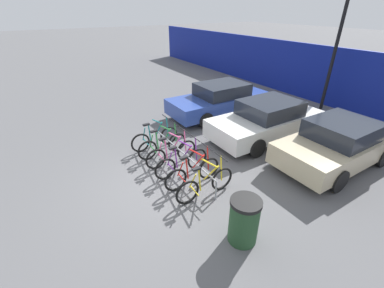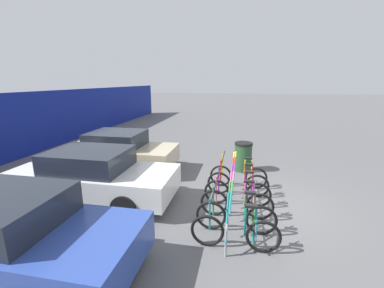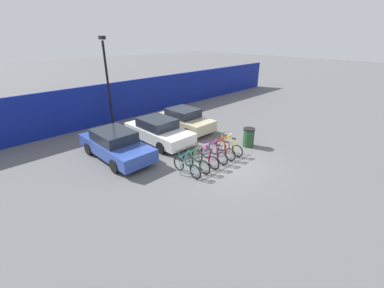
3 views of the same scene
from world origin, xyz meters
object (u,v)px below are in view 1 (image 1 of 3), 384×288
Objects in this scene: car_white at (267,120)px; bicycle_yellow at (205,184)px; bicycle_pink at (172,153)px; bicycle_purple at (182,162)px; bicycle_green at (163,145)px; car_blue at (220,100)px; bike_rack at (181,153)px; bicycle_teal at (155,138)px; trash_bin at (244,220)px; car_beige at (337,144)px; bicycle_red at (193,172)px; lamp_post at (338,38)px.

bicycle_yellow is at bearing -67.00° from car_white.
bicycle_pink and bicycle_purple have the same top height.
car_blue is at bearing 115.35° from bicycle_green.
bicycle_pink is (-0.31, -0.15, -0.11)m from bike_rack.
car_white is at bearing 67.47° from bicycle_teal.
bicycle_purple is at bearing -1.56° from bicycle_green.
bicycle_green is at bearing 178.09° from trash_bin.
car_beige is 3.84× the size of trash_bin.
car_beige reaches higher than bicycle_yellow.
car_blue reaches higher than bike_rack.
bicycle_yellow is (0.59, 0.00, 0.00)m from bicycle_red.
bike_rack is 0.36m from bicycle_purple.
car_beige is at bearing 59.80° from bicycle_pink.
bike_rack is 8.30m from lamp_post.
bicycle_pink is 0.40× the size of car_white.
car_blue is 5.36m from lamp_post.
bicycle_purple is 0.40× the size of car_white.
bicycle_red is (0.91, -0.15, -0.11)m from bike_rack.
bicycle_teal is 0.43× the size of car_beige.
bicycle_teal is 1.00× the size of bicycle_purple.
bicycle_pink is 1.22m from bicycle_red.
lamp_post reaches higher than bicycle_green.
bicycle_teal and bicycle_pink have the same top height.
bike_rack is 3.07m from trash_bin.
car_white reaches higher than bicycle_yellow.
lamp_post reaches higher than car_blue.
trash_bin is at bearing -5.38° from bicycle_yellow.
bicycle_teal is 5.70m from car_beige.
bicycle_green is 1.83m from bicycle_red.
bicycle_teal is at bearing -96.06° from lamp_post.
car_blue is at bearing -178.98° from car_white.
bicycle_teal is 1.00× the size of bicycle_pink.
car_beige is at bearing 99.83° from trash_bin.
car_white is 4.17× the size of trash_bin.
car_beige is (3.22, 4.23, 0.31)m from bicycle_green.
car_white is (-0.10, 3.63, 0.21)m from bike_rack.
bicycle_yellow is 0.40× the size of car_white.
bicycle_green is 0.43× the size of car_beige.
car_white is 0.76× the size of lamp_post.
car_beige is at bearing 68.11° from bicycle_purple.
bicycle_red is at bearing 3.25° from bicycle_purple.
bicycle_yellow reaches higher than bike_rack.
bicycle_pink is 8.45m from lamp_post.
bicycle_red is 3.92m from car_white.
bicycle_green is (0.59, 0.00, 0.00)m from bicycle_teal.
car_beige is 4.43m from trash_bin.
bicycle_purple is 3.81m from car_white.
bicycle_green is 1.00× the size of bicycle_yellow.
lamp_post is (2.15, 4.25, 2.47)m from car_blue.
car_white is 2.44m from car_beige.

